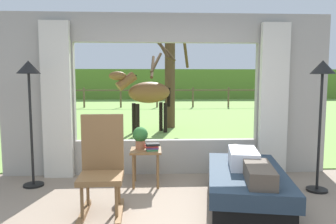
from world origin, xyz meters
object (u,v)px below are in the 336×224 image
Objects in this scene: recliner_sofa at (246,186)px; horse at (147,93)px; side_table at (146,156)px; rocking_chair at (102,166)px; floor_lamp_right at (322,86)px; book_stack at (152,147)px; pasture_tree at (169,80)px; floor_lamp_left at (29,85)px; potted_plant at (140,136)px; reclining_person at (248,163)px.

horse is (-1.31, 5.14, 0.94)m from recliner_sofa.
side_table is 4.46m from horse.
recliner_sofa is 1.02× the size of horse.
rocking_chair is at bearing -164.12° from recliner_sofa.
floor_lamp_right is (1.10, 0.38, 1.21)m from recliner_sofa.
pasture_tree reaches higher than book_stack.
floor_lamp_left is at bearing 177.05° from book_stack.
potted_plant reaches higher than side_table.
reclining_person is 6.28m from pasture_tree.
recliner_sofa is at bearing -30.80° from side_table.
horse reaches higher than rocking_chair.
floor_lamp_right is at bearing -175.35° from horse.
rocking_chair is at bearing -117.65° from side_table.
horse is at bearing 114.67° from recliner_sofa.
potted_plant is (0.40, 0.97, 0.16)m from rocking_chair.
floor_lamp_left is 1.00× the size of horse.
book_stack is (0.57, 0.85, 0.03)m from rocking_chair.
floor_lamp_left reaches higher than recliner_sofa.
reclining_person is at bearing -84.00° from pasture_tree.
floor_lamp_left reaches higher than side_table.
reclining_person is 1.72m from rocking_chair.
recliner_sofa is 1.76m from rocking_chair.
floor_lamp_right is (2.82, 0.55, 0.89)m from rocking_chair.
reclining_person is at bearing -32.73° from potted_plant.
recliner_sofa is 0.31m from reclining_person.
recliner_sofa is 3.53× the size of side_table.
horse is at bearing 92.09° from book_stack.
potted_plant is (-1.32, 0.85, 0.18)m from reclining_person.
potted_plant is 0.18× the size of floor_lamp_left.
rocking_chair is (-1.72, -0.17, 0.33)m from recliner_sofa.
floor_lamp_left is at bearing 174.37° from floor_lamp_right.
reclining_person is 1.28× the size of rocking_chair.
recliner_sofa is 5.73× the size of potted_plant.
reclining_person is 1.48m from side_table.
floor_lamp_right is (3.96, -0.39, -0.01)m from floor_lamp_left.
floor_lamp_left is at bearing 179.04° from side_table.
floor_lamp_right reaches higher than book_stack.
floor_lamp_left is at bearing 174.34° from reclining_person.
pasture_tree is at bearing 82.75° from potted_plant.
floor_lamp_left is at bearing -178.77° from potted_plant.
horse is (0.41, 5.30, 0.61)m from rocking_chair.
book_stack is 0.06× the size of pasture_tree.
side_table reaches higher than recliner_sofa.
side_table is (-1.24, 0.74, 0.21)m from recliner_sofa.
floor_lamp_left is (-2.86, 0.77, 1.22)m from recliner_sofa.
rocking_chair is 6.45m from pasture_tree.
floor_lamp_left is (-1.61, 0.03, 1.01)m from side_table.
floor_lamp_right is 5.34m from horse.
floor_lamp_right is at bearing -7.64° from book_stack.
rocking_chair is 3.50× the size of potted_plant.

